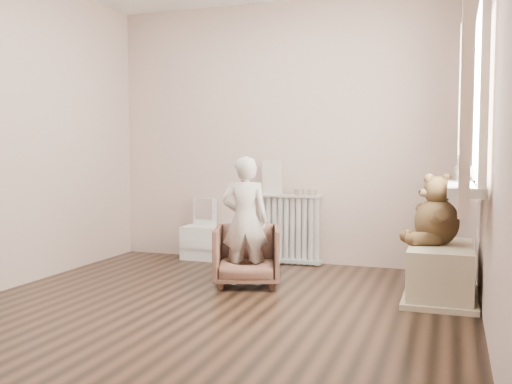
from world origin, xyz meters
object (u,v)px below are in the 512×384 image
(armchair, at_px, (247,255))
(toy_vanity, at_px, (203,233))
(child, at_px, (245,221))
(radiator, at_px, (289,225))
(toy_bench, at_px, (441,272))
(plush_cat, at_px, (463,167))
(teddy_bear, at_px, (437,210))

(armchair, bearing_deg, toy_vanity, 113.57)
(toy_vanity, bearing_deg, child, -50.06)
(radiator, height_order, toy_bench, radiator)
(plush_cat, bearing_deg, toy_vanity, 147.66)
(toy_bench, relative_size, teddy_bear, 1.63)
(child, height_order, plush_cat, plush_cat)
(radiator, xyz_separation_m, armchair, (-0.09, -0.97, -0.14))
(toy_vanity, distance_m, teddy_bear, 2.50)
(toy_bench, distance_m, plush_cat, 0.83)
(child, relative_size, plush_cat, 4.65)
(toy_bench, height_order, teddy_bear, teddy_bear)
(child, bearing_deg, radiator, -112.85)
(toy_vanity, distance_m, toy_bench, 2.52)
(toy_vanity, height_order, plush_cat, plush_cat)
(child, distance_m, plush_cat, 1.74)
(toy_bench, bearing_deg, toy_vanity, 160.08)
(plush_cat, bearing_deg, toy_bench, 122.07)
(child, height_order, toy_bench, child)
(child, xyz_separation_m, plush_cat, (1.68, -0.02, 0.45))
(radiator, bearing_deg, teddy_bear, -31.10)
(toy_vanity, xyz_separation_m, teddy_bear, (2.33, -0.82, 0.40))
(radiator, xyz_separation_m, toy_bench, (1.45, -0.89, -0.19))
(radiator, height_order, plush_cat, plush_cat)
(armchair, bearing_deg, child, -107.84)
(plush_cat, bearing_deg, radiator, 136.36)
(toy_vanity, bearing_deg, armchair, -48.59)
(teddy_bear, relative_size, plush_cat, 2.33)
(radiator, xyz_separation_m, plush_cat, (1.59, -1.04, 0.61))
(toy_bench, xyz_separation_m, plush_cat, (0.14, -0.15, 0.80))
(armchair, height_order, toy_bench, armchair)
(radiator, relative_size, teddy_bear, 1.31)
(radiator, relative_size, toy_bench, 0.80)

